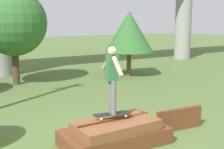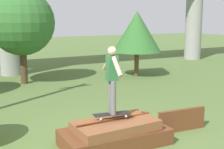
# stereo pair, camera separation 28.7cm
# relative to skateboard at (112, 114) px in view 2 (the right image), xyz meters

# --- Properties ---
(ground_plane) EXTENTS (80.00, 80.00, 0.00)m
(ground_plane) POSITION_rel_skateboard_xyz_m (0.06, -0.01, -0.70)
(ground_plane) COLOR #567038
(scrap_pile) EXTENTS (2.39, 1.32, 0.63)m
(scrap_pile) POSITION_rel_skateboard_xyz_m (0.06, -0.03, -0.45)
(scrap_pile) COLOR brown
(scrap_pile) RESTS_ON ground_plane
(scrap_plank_loose) EXTENTS (1.33, 0.23, 0.55)m
(scrap_plank_loose) POSITION_rel_skateboard_xyz_m (1.93, -0.10, -0.43)
(scrap_plank_loose) COLOR brown
(scrap_plank_loose) RESTS_ON ground_plane
(skateboard) EXTENTS (0.85, 0.37, 0.09)m
(skateboard) POSITION_rel_skateboard_xyz_m (0.00, 0.00, 0.00)
(skateboard) COLOR black
(skateboard) RESTS_ON scrap_pile
(skater) EXTENTS (0.28, 1.08, 1.46)m
(skater) POSITION_rel_skateboard_xyz_m (0.00, 0.00, 0.84)
(skater) COLOR slate
(skater) RESTS_ON skateboard
(tree_behind_left) EXTENTS (2.31, 2.31, 3.10)m
(tree_behind_left) POSITION_rel_skateboard_xyz_m (5.19, 6.66, 1.43)
(tree_behind_left) COLOR brown
(tree_behind_left) RESTS_ON ground_plane
(tree_mid_back) EXTENTS (2.75, 2.75, 3.96)m
(tree_mid_back) POSITION_rel_skateboard_xyz_m (0.03, 7.59, 1.88)
(tree_mid_back) COLOR #4C3823
(tree_mid_back) RESTS_ON ground_plane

